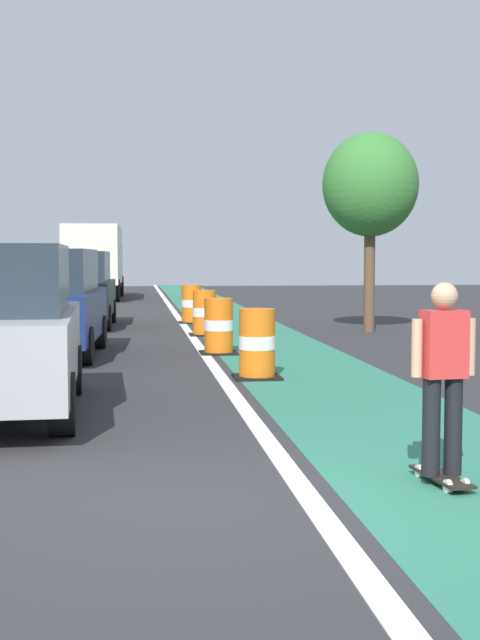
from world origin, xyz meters
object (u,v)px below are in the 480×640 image
object	(u,v)px
traffic_barrel_mid	(219,327)
traffic_barrel_far	(191,305)
parked_suv_second	(49,302)
delivery_truck_down_block	(95,258)
parked_suv_third	(77,289)
street_tree_sidewalk	(370,186)
traffic_barrel_front	(257,344)
traffic_barrel_back	(204,313)
skateboarder_on_lane	(443,376)

from	to	relation	value
traffic_barrel_mid	traffic_barrel_far	distance (m)	7.95
parked_suv_second	delivery_truck_down_block	world-z (taller)	delivery_truck_down_block
traffic_barrel_far	delivery_truck_down_block	bearing A→B (deg)	103.00
parked_suv_third	traffic_barrel_far	distance (m)	3.31
traffic_barrel_mid	street_tree_sidewalk	bearing A→B (deg)	47.08
traffic_barrel_front	traffic_barrel_back	xyz separation A→B (m)	(-0.22, 7.52, 0.00)
parked_suv_second	street_tree_sidewalk	bearing A→B (deg)	31.48
traffic_barrel_back	street_tree_sidewalk	distance (m)	5.29
skateboarder_on_lane	traffic_barrel_mid	bearing A→B (deg)	95.18
delivery_truck_down_block	skateboarder_on_lane	bearing A→B (deg)	-82.51
skateboarder_on_lane	traffic_barrel_mid	distance (m)	10.05
parked_suv_third	traffic_barrel_front	world-z (taller)	parked_suv_third
traffic_barrel_back	traffic_barrel_far	size ratio (longest dim) A/B	1.00
delivery_truck_down_block	parked_suv_third	bearing A→B (deg)	-89.19
traffic_barrel_far	delivery_truck_down_block	distance (m)	14.98
parked_suv_third	delivery_truck_down_block	distance (m)	15.49
parked_suv_third	traffic_barrel_mid	size ratio (longest dim) A/B	4.26
skateboarder_on_lane	traffic_barrel_mid	size ratio (longest dim) A/B	1.55
skateboarder_on_lane	traffic_barrel_front	size ratio (longest dim) A/B	1.55
parked_suv_second	parked_suv_third	distance (m)	7.05
parked_suv_second	traffic_barrel_far	xyz separation A→B (m)	(3.24, 7.97, -0.50)
traffic_barrel_front	traffic_barrel_far	xyz separation A→B (m)	(-0.28, 11.45, 0.00)
parked_suv_second	traffic_barrel_mid	world-z (taller)	parked_suv_second
skateboarder_on_lane	parked_suv_third	xyz separation A→B (m)	(-4.06, 17.03, 0.12)
traffic_barrel_mid	traffic_barrel_far	xyz separation A→B (m)	(-0.01, 7.95, 0.00)
traffic_barrel_back	traffic_barrel_far	world-z (taller)	same
traffic_barrel_front	street_tree_sidewalk	distance (m)	9.55
skateboarder_on_lane	traffic_barrel_far	world-z (taller)	skateboarder_on_lane
traffic_barrel_back	parked_suv_third	bearing A→B (deg)	136.69
traffic_barrel_back	traffic_barrel_far	xyz separation A→B (m)	(-0.06, 3.93, 0.00)
traffic_barrel_far	parked_suv_second	bearing A→B (deg)	-112.12
delivery_truck_down_block	traffic_barrel_front	bearing A→B (deg)	-82.04
parked_suv_second	traffic_barrel_front	size ratio (longest dim) A/B	4.29
parked_suv_third	street_tree_sidewalk	xyz separation A→B (m)	(7.42, -2.45, 2.63)
skateboarder_on_lane	traffic_barrel_front	xyz separation A→B (m)	(-0.64, 6.50, -0.38)
parked_suv_second	traffic_barrel_far	distance (m)	8.61
parked_suv_second	skateboarder_on_lane	bearing A→B (deg)	-67.40
skateboarder_on_lane	traffic_barrel_back	xyz separation A→B (m)	(-0.86, 14.02, -0.38)
skateboarder_on_lane	traffic_barrel_front	distance (m)	6.54
skateboarder_on_lane	traffic_barrel_far	xyz separation A→B (m)	(-0.92, 17.95, -0.38)
traffic_barrel_front	traffic_barrel_far	distance (m)	11.46
parked_suv_third	street_tree_sidewalk	size ratio (longest dim) A/B	0.93
traffic_barrel_back	street_tree_sidewalk	world-z (taller)	street_tree_sidewalk
parked_suv_third	traffic_barrel_front	size ratio (longest dim) A/B	4.26
traffic_barrel_back	delivery_truck_down_block	xyz separation A→B (m)	(-3.41, 18.48, 1.31)
traffic_barrel_far	delivery_truck_down_block	world-z (taller)	delivery_truck_down_block
parked_suv_second	parked_suv_third	xyz separation A→B (m)	(0.10, 7.05, 0.00)
parked_suv_third	traffic_barrel_mid	bearing A→B (deg)	-65.86
skateboarder_on_lane	traffic_barrel_mid	world-z (taller)	skateboarder_on_lane
skateboarder_on_lane	street_tree_sidewalk	bearing A→B (deg)	77.03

